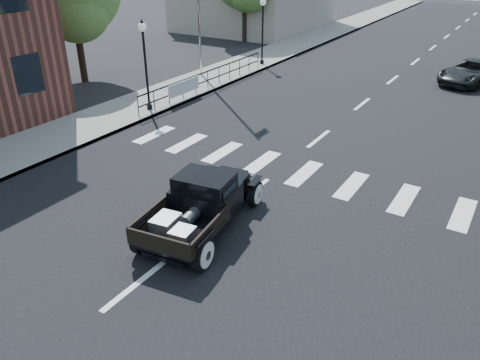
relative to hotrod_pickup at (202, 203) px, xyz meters
The scene contains 11 objects.
ground 0.83m from the hotrod_pickup, 72.57° to the left, with size 120.00×120.00×0.00m, color black.
road 15.36m from the hotrod_pickup, 89.60° to the left, with size 14.00×80.00×0.02m, color black.
road_markings 10.37m from the hotrod_pickup, 89.40° to the left, with size 12.00×60.00×0.06m, color silver, non-canonical shape.
sidewalk_left 17.50m from the hotrod_pickup, 118.68° to the left, with size 3.00×80.00×0.15m, color gray.
railing 12.60m from the hotrod_pickup, 124.81° to the left, with size 0.08×10.00×1.00m, color black, non-canonical shape.
banner 10.97m from the hotrod_pickup, 130.44° to the left, with size 0.04×2.20×0.60m, color silver, non-canonical shape.
lamp_post_b 9.90m from the hotrod_pickup, 139.75° to the left, with size 0.36×0.36×3.77m, color black, non-canonical shape.
lamp_post_c 18.02m from the hotrod_pickup, 114.63° to the left, with size 0.36×0.36×3.77m, color black, non-canonical shape.
big_tree_near 16.45m from the hotrod_pickup, 149.01° to the left, with size 4.88×4.88×7.17m, color #45682C, non-canonical shape.
hotrod_pickup is the anchor object (origin of this frame).
second_car 19.14m from the hotrod_pickup, 78.72° to the left, with size 2.03×4.40×1.22m, color black.
Camera 1 is at (6.22, -8.63, 6.76)m, focal length 35.00 mm.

